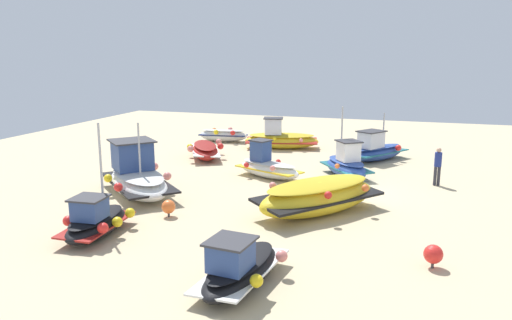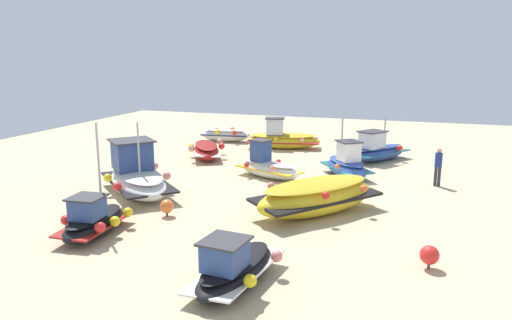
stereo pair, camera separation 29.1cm
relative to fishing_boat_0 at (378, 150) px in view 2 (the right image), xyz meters
The scene contains 14 objects.
ground_plane 7.26m from the fishing_boat_0, ahead, with size 49.01×49.01×0.00m, color #C6B289.
fishing_boat_0 is the anchor object (origin of this frame).
fishing_boat_1 6.36m from the fishing_boat_0, 106.99° to the right, with size 2.68×4.91×2.00m.
fishing_boat_2 16.90m from the fishing_boat_0, ahead, with size 3.67×2.04×1.47m.
fishing_boat_3 13.63m from the fishing_boat_0, 42.73° to the right, with size 4.87×5.02×3.15m.
fishing_boat_4 10.39m from the fishing_boat_0, ahead, with size 5.31×4.77×1.35m.
fishing_boat_5 10.81m from the fishing_boat_0, 105.84° to the right, with size 1.87×3.40×0.97m.
fishing_boat_6 16.82m from the fishing_boat_0, 28.02° to the right, with size 3.25×1.96×3.73m.
fishing_boat_7 9.72m from the fishing_boat_0, 76.14° to the right, with size 4.16×3.08×0.99m.
fishing_boat_8 7.30m from the fishing_boat_0, 40.36° to the right, with size 2.54×3.71×1.82m.
fishing_boat_9 4.36m from the fishing_boat_0, 14.90° to the right, with size 3.41×2.98×3.40m.
person_walking 5.58m from the fishing_boat_0, 33.23° to the left, with size 0.32×0.32×1.76m.
mooring_buoy_0 13.99m from the fishing_boat_0, 27.85° to the right, with size 0.52×0.52×0.65m.
mooring_buoy_1 14.36m from the fishing_boat_0, 10.70° to the left, with size 0.54×0.54×0.69m.
Camera 2 is at (20.84, 3.19, 5.98)m, focal length 34.91 mm.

